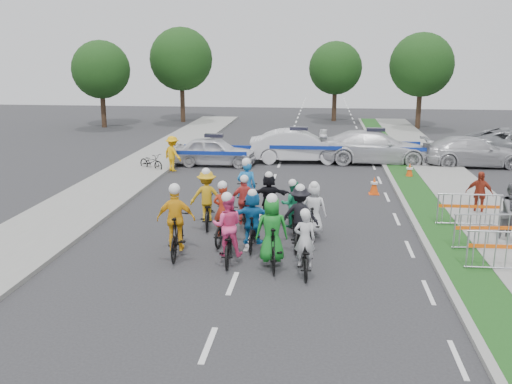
# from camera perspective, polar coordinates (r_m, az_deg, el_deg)

# --- Properties ---
(ground) EXTENTS (90.00, 90.00, 0.00)m
(ground) POSITION_cam_1_polar(r_m,az_deg,el_deg) (13.92, -2.35, -9.12)
(ground) COLOR #28282B
(ground) RESTS_ON ground
(curb_right) EXTENTS (0.20, 60.00, 0.12)m
(curb_right) POSITION_cam_1_polar(r_m,az_deg,el_deg) (18.71, 15.77, -3.38)
(curb_right) COLOR gray
(curb_right) RESTS_ON ground
(grass_strip) EXTENTS (1.20, 60.00, 0.11)m
(grass_strip) POSITION_cam_1_polar(r_m,az_deg,el_deg) (18.84, 17.87, -3.43)
(grass_strip) COLOR #194516
(grass_strip) RESTS_ON ground
(sidewalk_right) EXTENTS (2.40, 60.00, 0.13)m
(sidewalk_right) POSITION_cam_1_polar(r_m,az_deg,el_deg) (19.28, 23.13, -3.47)
(sidewalk_right) COLOR gray
(sidewalk_right) RESTS_ON ground
(sidewalk_left) EXTENTS (3.00, 60.00, 0.13)m
(sidewalk_left) POSITION_cam_1_polar(r_m,az_deg,el_deg) (20.33, -18.50, -2.20)
(sidewalk_left) COLOR gray
(sidewalk_left) RESTS_ON ground
(rider_0) EXTENTS (0.73, 1.73, 1.72)m
(rider_0) POSITION_cam_1_polar(r_m,az_deg,el_deg) (14.36, 4.87, -5.98)
(rider_0) COLOR black
(rider_0) RESTS_ON ground
(rider_1) EXTENTS (0.91, 1.95, 1.98)m
(rider_1) POSITION_cam_1_polar(r_m,az_deg,el_deg) (14.69, 1.61, -4.68)
(rider_1) COLOR black
(rider_1) RESTS_ON ground
(rider_2) EXTENTS (0.86, 1.93, 1.92)m
(rider_2) POSITION_cam_1_polar(r_m,az_deg,el_deg) (15.11, -2.84, -4.37)
(rider_2) COLOR black
(rider_2) RESTS_ON ground
(rider_3) EXTENTS (1.07, 2.00, 2.06)m
(rider_3) POSITION_cam_1_polar(r_m,az_deg,el_deg) (15.59, -7.94, -3.63)
(rider_3) COLOR black
(rider_3) RESTS_ON ground
(rider_4) EXTENTS (1.09, 1.89, 1.88)m
(rider_4) POSITION_cam_1_polar(r_m,az_deg,el_deg) (16.19, 4.39, -3.09)
(rider_4) COLOR black
(rider_4) RESTS_ON ground
(rider_5) EXTENTS (1.41, 1.68, 1.76)m
(rider_5) POSITION_cam_1_polar(r_m,az_deg,el_deg) (16.02, -0.33, -3.16)
(rider_5) COLOR black
(rider_5) RESTS_ON ground
(rider_6) EXTENTS (0.81, 1.87, 1.86)m
(rider_6) POSITION_cam_1_polar(r_m,az_deg,el_deg) (16.67, -3.27, -2.98)
(rider_6) COLOR black
(rider_6) RESTS_ON ground
(rider_7) EXTENTS (0.80, 1.72, 1.76)m
(rider_7) POSITION_cam_1_polar(r_m,az_deg,el_deg) (17.07, 5.78, -2.37)
(rider_7) COLOR black
(rider_7) RESTS_ON ground
(rider_8) EXTENTS (0.87, 1.74, 1.70)m
(rider_8) POSITION_cam_1_polar(r_m,az_deg,el_deg) (17.57, 3.65, -2.02)
(rider_8) COLOR black
(rider_8) RESTS_ON ground
(rider_9) EXTENTS (0.94, 1.74, 1.77)m
(rider_9) POSITION_cam_1_polar(r_m,az_deg,el_deg) (17.82, -1.13, -1.62)
(rider_9) COLOR black
(rider_9) RESTS_ON ground
(rider_10) EXTENTS (1.14, 1.95, 1.91)m
(rider_10) POSITION_cam_1_polar(r_m,az_deg,el_deg) (18.19, -4.91, -1.16)
(rider_10) COLOR black
(rider_10) RESTS_ON ground
(rider_11) EXTENTS (1.43, 1.70, 1.73)m
(rider_11) POSITION_cam_1_polar(r_m,az_deg,el_deg) (18.46, 1.30, -0.91)
(rider_11) COLOR black
(rider_11) RESTS_ON ground
(rider_12) EXTENTS (0.92, 2.07, 2.05)m
(rider_12) POSITION_cam_1_polar(r_m,az_deg,el_deg) (19.11, -0.92, -0.58)
(rider_12) COLOR black
(rider_12) RESTS_ON ground
(police_car_0) EXTENTS (4.08, 1.65, 1.39)m
(police_car_0) POSITION_cam_1_polar(r_m,az_deg,el_deg) (28.10, -4.20, 4.09)
(police_car_0) COLOR silver
(police_car_0) RESTS_ON ground
(police_car_1) EXTENTS (5.06, 2.14, 1.62)m
(police_car_1) POSITION_cam_1_polar(r_m,az_deg,el_deg) (28.95, 4.28, 4.61)
(police_car_1) COLOR silver
(police_car_1) RESTS_ON ground
(police_car_2) EXTENTS (5.57, 2.30, 1.61)m
(police_car_2) POSITION_cam_1_polar(r_m,az_deg,el_deg) (29.17, 11.81, 4.41)
(police_car_2) COLOR silver
(police_car_2) RESTS_ON ground
(civilian_sedan) EXTENTS (5.00, 2.22, 1.43)m
(civilian_sedan) POSITION_cam_1_polar(r_m,az_deg,el_deg) (29.72, 20.91, 3.78)
(civilian_sedan) COLOR #B5B5BA
(civilian_sedan) RESTS_ON ground
(spectator_1) EXTENTS (1.09, 1.02, 1.79)m
(spectator_1) POSITION_cam_1_polar(r_m,az_deg,el_deg) (18.08, 24.27, -1.95)
(spectator_1) COLOR #5C5D61
(spectator_1) RESTS_ON ground
(spectator_2) EXTENTS (0.97, 0.70, 1.53)m
(spectator_2) POSITION_cam_1_polar(r_m,az_deg,el_deg) (20.72, 21.42, -0.15)
(spectator_2) COLOR #9B301C
(spectator_2) RESTS_ON ground
(marshal_hiviz) EXTENTS (1.22, 1.13, 1.65)m
(marshal_hiviz) POSITION_cam_1_polar(r_m,az_deg,el_deg) (26.91, -8.34, 3.82)
(marshal_hiviz) COLOR #F1AC0C
(marshal_hiviz) RESTS_ON ground
(barrier_0) EXTENTS (2.00, 0.52, 1.12)m
(barrier_0) POSITION_cam_1_polar(r_m,az_deg,el_deg) (15.60, 23.75, -5.57)
(barrier_0) COLOR #A5A8AD
(barrier_0) RESTS_ON ground
(barrier_1) EXTENTS (2.04, 0.72, 1.12)m
(barrier_1) POSITION_cam_1_polar(r_m,az_deg,el_deg) (17.04, 22.24, -3.84)
(barrier_1) COLOR #A5A8AD
(barrier_1) RESTS_ON ground
(barrier_2) EXTENTS (2.01, 0.53, 1.12)m
(barrier_2) POSITION_cam_1_polar(r_m,az_deg,el_deg) (19.14, 20.48, -1.81)
(barrier_2) COLOR #A5A8AD
(barrier_2) RESTS_ON ground
(cone_0) EXTENTS (0.40, 0.40, 0.70)m
(cone_0) POSITION_cam_1_polar(r_m,az_deg,el_deg) (22.78, 11.74, 0.63)
(cone_0) COLOR #F24C0C
(cone_0) RESTS_ON ground
(cone_1) EXTENTS (0.40, 0.40, 0.70)m
(cone_1) POSITION_cam_1_polar(r_m,az_deg,el_deg) (26.01, 15.11, 2.06)
(cone_1) COLOR #F24C0C
(cone_1) RESTS_ON ground
(parked_bike) EXTENTS (1.57, 1.25, 0.80)m
(parked_bike) POSITION_cam_1_polar(r_m,az_deg,el_deg) (27.31, -10.44, 2.98)
(parked_bike) COLOR black
(parked_bike) RESTS_ON ground
(tree_0) EXTENTS (4.20, 4.20, 6.30)m
(tree_0) POSITION_cam_1_polar(r_m,az_deg,el_deg) (43.72, -15.25, 11.72)
(tree_0) COLOR #382619
(tree_0) RESTS_ON ground
(tree_1) EXTENTS (4.55, 4.55, 6.82)m
(tree_1) POSITION_cam_1_polar(r_m,az_deg,el_deg) (43.24, 16.23, 12.10)
(tree_1) COLOR #382619
(tree_1) RESTS_ON ground
(tree_3) EXTENTS (4.90, 4.90, 7.35)m
(tree_3) POSITION_cam_1_polar(r_m,az_deg,el_deg) (46.01, -7.48, 13.03)
(tree_3) COLOR #382619
(tree_3) RESTS_ON ground
(tree_4) EXTENTS (4.20, 4.20, 6.30)m
(tree_4) POSITION_cam_1_polar(r_m,az_deg,el_deg) (46.69, 7.95, 12.16)
(tree_4) COLOR #382619
(tree_4) RESTS_ON ground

